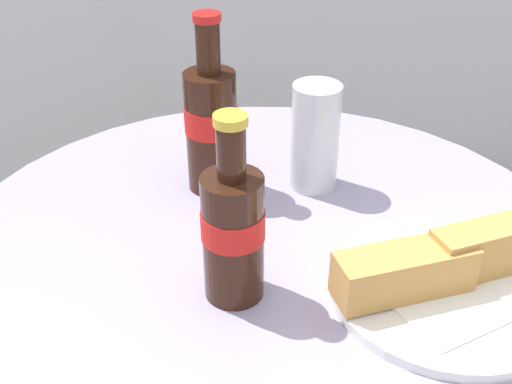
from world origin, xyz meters
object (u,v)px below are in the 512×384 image
object	(u,v)px
bistro_table	(264,323)
lunch_plate_near	(443,277)
cola_bottle_left	(211,124)
cola_bottle_right	(233,229)
drinking_glass	(315,141)

from	to	relation	value
bistro_table	lunch_plate_near	size ratio (longest dim) A/B	3.17
bistro_table	cola_bottle_left	world-z (taller)	cola_bottle_left
cola_bottle_right	drinking_glass	size ratio (longest dim) A/B	1.44
bistro_table	cola_bottle_right	size ratio (longest dim) A/B	3.79
bistro_table	lunch_plate_near	bearing A→B (deg)	-40.82
cola_bottle_right	drinking_glass	world-z (taller)	cola_bottle_right
lunch_plate_near	cola_bottle_left	bearing A→B (deg)	123.30
cola_bottle_left	cola_bottle_right	xyz separation A→B (m)	(-0.03, -0.22, -0.01)
cola_bottle_left	cola_bottle_right	distance (m)	0.22
cola_bottle_left	cola_bottle_right	size ratio (longest dim) A/B	1.13
cola_bottle_left	lunch_plate_near	distance (m)	0.35
cola_bottle_left	lunch_plate_near	bearing A→B (deg)	-56.70
lunch_plate_near	cola_bottle_right	bearing A→B (deg)	163.67
bistro_table	drinking_glass	world-z (taller)	drinking_glass
cola_bottle_right	drinking_glass	distance (m)	0.25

